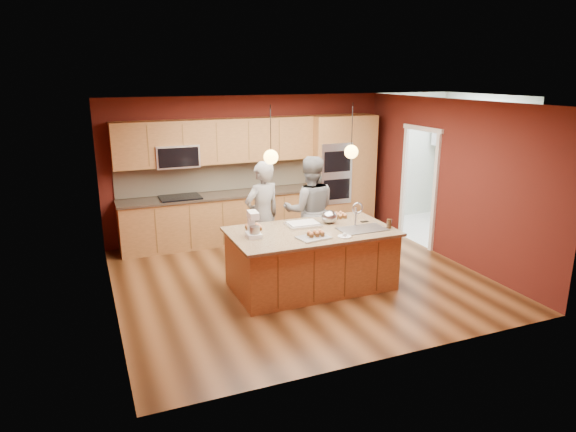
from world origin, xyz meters
name	(u,v)px	position (x,y,z in m)	size (l,w,h in m)	color
floor	(300,278)	(0.00, 0.00, 0.00)	(5.50, 5.50, 0.00)	#402310
ceiling	(301,102)	(0.00, 0.00, 2.70)	(5.50, 5.50, 0.00)	white
wall_back	(249,167)	(0.00, 2.50, 1.35)	(5.50, 5.50, 0.00)	#4F1812
wall_front	(395,245)	(0.00, -2.50, 1.35)	(5.50, 5.50, 0.00)	#4F1812
wall_left	(106,213)	(-2.75, 0.00, 1.35)	(5.00, 5.00, 0.00)	#4F1812
wall_right	(449,180)	(2.75, 0.00, 1.35)	(5.00, 5.00, 0.00)	#4F1812
cabinet_run	(218,191)	(-0.68, 2.25, 0.98)	(3.74, 0.64, 2.30)	#915F34
oven_column	(341,173)	(1.85, 2.19, 1.15)	(1.30, 0.62, 2.30)	#915F34
doorway_trim	(419,188)	(2.73, 0.80, 1.05)	(0.08, 1.11, 2.20)	white
laundry_room	(478,133)	(4.35, 1.20, 1.95)	(2.60, 2.70, 2.70)	silver
pendant_left	(271,157)	(-0.59, -0.33, 2.00)	(0.20, 0.20, 0.80)	black
pendant_right	(351,152)	(0.66, -0.33, 2.00)	(0.20, 0.20, 0.80)	black
island	(312,258)	(0.05, -0.33, 0.45)	(2.40, 1.34, 1.26)	#915F34
person_left	(263,217)	(-0.40, 0.59, 0.89)	(0.65, 0.43, 1.79)	black
person_right	(310,211)	(0.43, 0.59, 0.91)	(0.88, 0.69, 1.82)	slate
stand_mixer	(253,226)	(-0.84, -0.29, 1.04)	(0.21, 0.28, 0.36)	white
sheet_cake	(303,224)	(0.02, -0.06, 0.90)	(0.51, 0.39, 0.05)	silver
cooling_rack	(313,238)	(-0.10, -0.68, 0.89)	(0.43, 0.31, 0.02)	#B6B9BD
mixing_bowl	(329,217)	(0.45, -0.09, 0.98)	(0.24, 0.24, 0.21)	#A9ACB0
plate	(344,236)	(0.33, -0.79, 0.89)	(0.19, 0.19, 0.01)	silver
tumbler	(389,224)	(1.14, -0.67, 0.95)	(0.07, 0.07, 0.14)	#392413
phone	(365,221)	(0.98, -0.24, 0.89)	(0.11, 0.06, 0.01)	black
cupcakes_left	(254,227)	(-0.73, 0.03, 0.92)	(0.24, 0.24, 0.07)	#CD7E4D
cupcakes_rack	(316,233)	(-0.04, -0.64, 0.94)	(0.24, 0.16, 0.07)	#CD7E4D
cupcakes_right	(338,215)	(0.72, 0.13, 0.92)	(0.25, 0.25, 0.07)	#CD7E4D
washer	(478,212)	(4.18, 0.79, 0.45)	(0.56, 0.58, 0.90)	white
dryer	(455,203)	(4.18, 1.47, 0.48)	(0.60, 0.62, 0.96)	white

